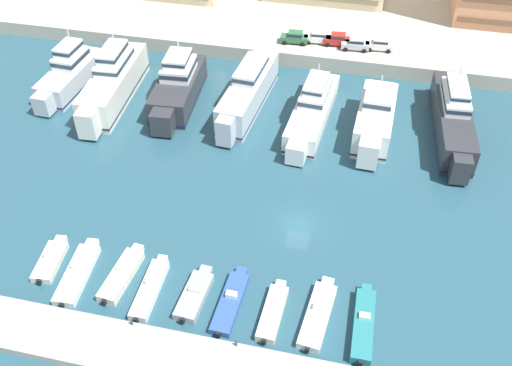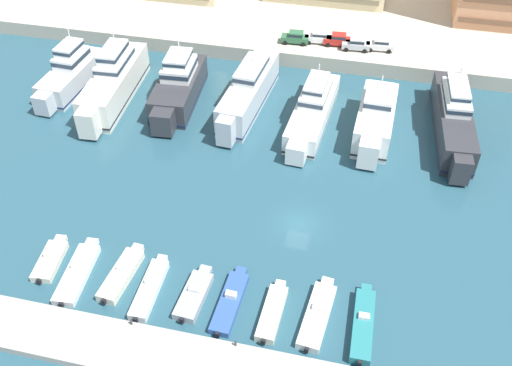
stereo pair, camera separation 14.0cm
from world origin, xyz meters
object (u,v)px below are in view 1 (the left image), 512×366
Objects in this scene: car_green_far_left at (295,37)px; car_red_mid_left at (337,39)px; yacht_charcoal_mid_right at (453,118)px; motorboat_white_left at (78,273)px; yacht_silver_far_left at (69,74)px; motorboat_blue_center_right at (231,301)px; car_white_center at (380,44)px; motorboat_white_right at (318,314)px; yacht_white_center_right at (375,119)px; yacht_silver_center_left at (248,92)px; motorboat_teal_far_right at (363,324)px; motorboat_white_center_left at (150,288)px; motorboat_cream_far_left at (51,260)px; motorboat_grey_center at (195,295)px; yacht_ivory_left at (113,82)px; motorboat_cream_mid_left at (122,274)px; car_white_left at (318,37)px; car_silver_center_left at (356,44)px; yacht_charcoal_mid_left at (178,86)px; motorboat_cream_mid_right at (273,312)px; yacht_white_center at (312,109)px.

car_red_mid_left is at bearing 6.86° from car_green_far_left.
motorboat_white_left is (-35.67, -31.92, -1.97)m from yacht_charcoal_mid_right.
motorboat_blue_center_right is at bearing -44.85° from yacht_silver_far_left.
car_white_center is at bearing 61.84° from motorboat_white_left.
motorboat_blue_center_right is 8.09m from motorboat_white_right.
motorboat_blue_center_right is 47.17m from car_green_far_left.
yacht_white_center_right reaches higher than car_green_far_left.
yacht_silver_far_left is 25.45m from yacht_silver_center_left.
motorboat_white_center_left is at bearing -178.71° from motorboat_teal_far_right.
motorboat_grey_center is at bearing -3.46° from motorboat_cream_far_left.
yacht_charcoal_mid_right reaches higher than motorboat_grey_center.
yacht_ivory_left is 2.96× the size of motorboat_grey_center.
motorboat_blue_center_right is (-20.40, -31.90, -2.00)m from yacht_charcoal_mid_right.
yacht_white_center_right reaches higher than motorboat_teal_far_right.
car_red_mid_left is at bearing 57.86° from yacht_silver_center_left.
yacht_ivory_left is at bearing -10.66° from yacht_silver_far_left.
motorboat_cream_far_left is 0.82× the size of motorboat_cream_mid_left.
car_green_far_left is (3.63, 15.09, 0.82)m from yacht_silver_center_left.
yacht_charcoal_mid_right is at bearing 38.47° from motorboat_cream_far_left.
car_green_far_left is (12.92, 47.04, 2.79)m from motorboat_white_left.
car_white_left is at bearing 67.24° from motorboat_cream_far_left.
car_silver_center_left is (6.78, 47.00, 2.82)m from motorboat_blue_center_right.
yacht_white_center_right is 3.66× the size of car_red_mid_left.
motorboat_cream_mid_left is at bearing -104.34° from car_white_left.
yacht_white_center_right is 17.84m from car_silver_center_left.
car_green_far_left reaches higher than motorboat_grey_center.
yacht_charcoal_mid_left is 20.61m from car_green_far_left.
motorboat_cream_mid_right is at bearing -2.19° from motorboat_grey_center.
motorboat_white_center_left is at bearing -107.10° from car_silver_center_left.
yacht_white_center_right is 29.58m from motorboat_teal_far_right.
motorboat_white_left is 48.86m from car_green_far_left.
car_white_left is 1.01× the size of car_red_mid_left.
motorboat_grey_center is 1.57× the size of car_white_left.
motorboat_grey_center is at bearing -179.39° from motorboat_blue_center_right.
motorboat_blue_center_right is at bearing -91.29° from car_white_left.
motorboat_cream_mid_right is (15.04, -1.01, -0.06)m from motorboat_cream_mid_left.
yacht_white_center_right reaches higher than motorboat_cream_mid_left.
yacht_silver_center_left is at bearing -130.27° from car_silver_center_left.
yacht_silver_center_left is 26.38m from yacht_charcoal_mid_right.
motorboat_grey_center is 48.47m from car_red_mid_left.
yacht_silver_center_left is 18.74m from car_red_mid_left.
motorboat_blue_center_right is at bearing -63.53° from yacht_charcoal_mid_left.
yacht_ivory_left is 2.33× the size of motorboat_white_left.
yacht_white_center is at bearing 174.54° from yacht_white_center_right.
yacht_charcoal_mid_right reaches higher than yacht_silver_center_left.
yacht_ivory_left is 18.36m from yacht_silver_center_left.
yacht_charcoal_mid_left is at bearing 90.48° from motorboat_white_left.
yacht_charcoal_mid_left reaches higher than yacht_silver_far_left.
motorboat_cream_mid_right is (-6.88, -29.99, -1.84)m from yacht_white_center_right.
motorboat_cream_far_left is at bearing -112.19° from yacht_silver_center_left.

